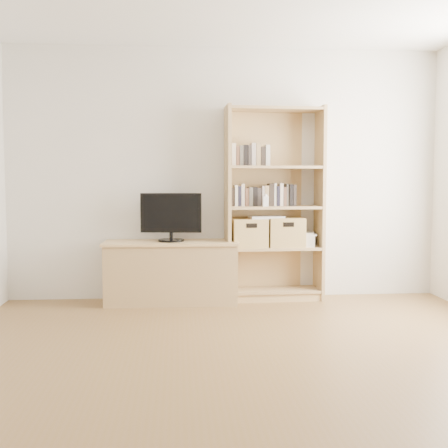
{
  "coord_description": "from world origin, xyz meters",
  "views": [
    {
      "loc": [
        -0.5,
        -3.37,
        1.24
      ],
      "look_at": [
        -0.07,
        1.9,
        0.82
      ],
      "focal_mm": 45.0,
      "sensor_mm": 36.0,
      "label": 1
    }
  ],
  "objects": [
    {
      "name": "bookshelf",
      "position": [
        0.48,
        2.32,
        0.99
      ],
      "size": [
        1.01,
        0.39,
        1.99
      ],
      "primitive_type": "cube",
      "rotation": [
        0.0,
        0.0,
        0.04
      ],
      "color": "tan",
      "rests_on": "floor"
    },
    {
      "name": "tv_stand",
      "position": [
        -0.57,
        2.26,
        0.3
      ],
      "size": [
        1.31,
        0.52,
        0.6
      ],
      "primitive_type": "cube",
      "rotation": [
        0.0,
        0.0,
        -0.02
      ],
      "color": "tan",
      "rests_on": "floor"
    },
    {
      "name": "basket_right",
      "position": [
        0.61,
        2.32,
        0.7
      ],
      "size": [
        0.37,
        0.3,
        0.3
      ],
      "primitive_type": "cube",
      "rotation": [
        0.0,
        0.0,
        0.01
      ],
      "color": "tan",
      "rests_on": "bookshelf"
    },
    {
      "name": "floor",
      "position": [
        0.0,
        0.0,
        0.0
      ],
      "size": [
        4.5,
        5.0,
        0.01
      ],
      "primitive_type": "cube",
      "color": "brown",
      "rests_on": "ground"
    },
    {
      "name": "books_row_mid",
      "position": [
        0.48,
        2.35,
        1.08
      ],
      "size": [
        0.8,
        0.16,
        0.21
      ],
      "primitive_type": "cube",
      "rotation": [
        0.0,
        0.0,
        -0.01
      ],
      "color": "#2D241E",
      "rests_on": "bookshelf"
    },
    {
      "name": "magazine_stack",
      "position": [
        0.83,
        2.33,
        0.61
      ],
      "size": [
        0.24,
        0.3,
        0.12
      ],
      "primitive_type": "cube",
      "rotation": [
        0.0,
        0.0,
        -0.25
      ],
      "color": "silver",
      "rests_on": "bookshelf"
    },
    {
      "name": "baby_monitor",
      "position": [
        0.38,
        2.21,
        1.02
      ],
      "size": [
        0.05,
        0.04,
        0.1
      ],
      "primitive_type": "cube",
      "rotation": [
        0.0,
        0.0,
        0.03
      ],
      "color": "white",
      "rests_on": "bookshelf"
    },
    {
      "name": "back_wall",
      "position": [
        0.0,
        2.5,
        1.3
      ],
      "size": [
        4.5,
        0.02,
        2.6
      ],
      "primitive_type": "cube",
      "color": "silver",
      "rests_on": "floor"
    },
    {
      "name": "books_row_upper",
      "position": [
        0.26,
        2.34,
        1.48
      ],
      "size": [
        0.4,
        0.15,
        0.21
      ],
      "primitive_type": "cube",
      "rotation": [
        0.0,
        0.0,
        0.01
      ],
      "color": "#2D241E",
      "rests_on": "bookshelf"
    },
    {
      "name": "laptop",
      "position": [
        0.4,
        2.31,
        0.86
      ],
      "size": [
        0.36,
        0.26,
        0.03
      ],
      "primitive_type": "cube",
      "rotation": [
        0.0,
        0.0,
        0.07
      ],
      "color": "white",
      "rests_on": "basket_left"
    },
    {
      "name": "basket_left",
      "position": [
        0.22,
        2.31,
        0.7
      ],
      "size": [
        0.38,
        0.32,
        0.29
      ],
      "primitive_type": "cube",
      "rotation": [
        0.0,
        0.0,
        0.09
      ],
      "color": "tan",
      "rests_on": "bookshelf"
    },
    {
      "name": "television",
      "position": [
        -0.57,
        2.26,
        0.86
      ],
      "size": [
        0.61,
        0.12,
        0.48
      ],
      "primitive_type": "cube",
      "rotation": [
        0.0,
        0.0,
        -0.12
      ],
      "color": "black",
      "rests_on": "tv_stand"
    }
  ]
}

